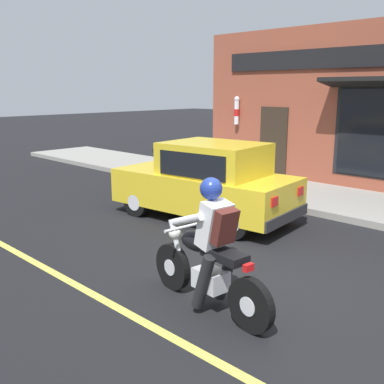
# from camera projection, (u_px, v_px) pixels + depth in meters

# --- Properties ---
(ground_plane) EXTENTS (80.00, 80.00, 0.00)m
(ground_plane) POSITION_uv_depth(u_px,v_px,m) (282.00, 291.00, 5.91)
(ground_plane) COLOR black
(sidewalk_curb) EXTENTS (2.60, 22.00, 0.14)m
(sidewalk_curb) POSITION_uv_depth(u_px,v_px,m) (286.00, 192.00, 11.28)
(sidewalk_curb) COLOR gray
(sidewalk_curb) RESTS_ON ground
(lane_stripe) EXTENTS (0.12, 19.80, 0.01)m
(lane_stripe) POSITION_uv_depth(u_px,v_px,m) (44.00, 267.00, 6.68)
(lane_stripe) COLOR #D1C64C
(lane_stripe) RESTS_ON ground
(storefront_building) EXTENTS (1.25, 10.37, 4.20)m
(storefront_building) POSITION_uv_depth(u_px,v_px,m) (382.00, 110.00, 10.82)
(storefront_building) COLOR brown
(storefront_building) RESTS_ON ground
(motorcycle_with_rider) EXTENTS (0.62, 2.02, 1.62)m
(motorcycle_with_rider) POSITION_uv_depth(u_px,v_px,m) (209.00, 256.00, 5.29)
(motorcycle_with_rider) COLOR black
(motorcycle_with_rider) RESTS_ON ground
(car_hatchback) EXTENTS (2.03, 3.93, 1.57)m
(car_hatchback) POSITION_uv_depth(u_px,v_px,m) (206.00, 182.00, 9.02)
(car_hatchback) COLOR black
(car_hatchback) RESTS_ON ground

